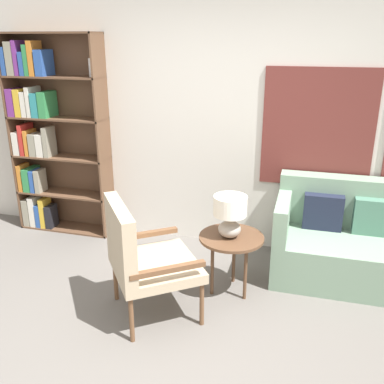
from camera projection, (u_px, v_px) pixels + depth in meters
The scene contains 7 objects.
ground_plane at pixel (154, 364), 2.96m from camera, with size 14.00×14.00×0.00m, color #66605B.
wall_back at pixel (227, 120), 4.32m from camera, with size 6.40×0.08×2.70m.
bookshelf at pixel (45, 134), 4.74m from camera, with size 1.10×0.30×2.19m.
armchair at pixel (140, 253), 3.31m from camera, with size 0.91×0.91×0.97m.
couch at pixel (371, 245), 3.92m from camera, with size 1.74×0.81×0.90m.
side_table at pixel (231, 242), 3.65m from camera, with size 0.56×0.56×0.54m.
table_lamp at pixel (230, 212), 3.55m from camera, with size 0.28×0.28×0.37m.
Camera 1 is at (0.89, -2.22, 2.13)m, focal length 40.00 mm.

